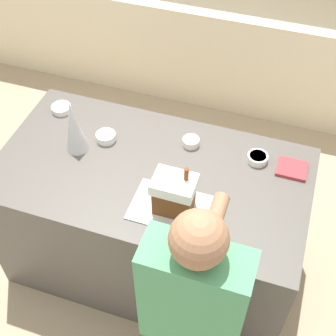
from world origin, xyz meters
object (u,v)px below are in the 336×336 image
at_px(candy_bowl_beside_tree, 258,158).
at_px(person, 192,323).
at_px(candy_bowl_near_tray_left, 61,108).
at_px(cookbook, 292,169).
at_px(baking_tray, 174,208).
at_px(gingerbread_house, 174,194).
at_px(decorative_tree, 74,126).
at_px(candy_bowl_near_tray_right, 106,137).
at_px(candy_bowl_far_left, 191,142).

distance_m(candy_bowl_beside_tree, person, 1.02).
height_order(candy_bowl_near_tray_left, cookbook, candy_bowl_near_tray_left).
bearing_deg(cookbook, baking_tray, -139.18).
xyz_separation_m(gingerbread_house, candy_bowl_near_tray_left, (-0.92, 0.52, -0.10)).
relative_size(decorative_tree, cookbook, 2.04).
bearing_deg(candy_bowl_near_tray_right, decorative_tree, -139.13).
height_order(candy_bowl_far_left, candy_bowl_near_tray_right, candy_bowl_near_tray_right).
bearing_deg(baking_tray, candy_bowl_near_tray_right, 146.13).
bearing_deg(decorative_tree, candy_bowl_near_tray_left, 132.24).
xyz_separation_m(baking_tray, candy_bowl_near_tray_left, (-0.92, 0.52, 0.02)).
distance_m(decorative_tree, candy_bowl_near_tray_right, 0.23).
distance_m(baking_tray, candy_bowl_near_tray_left, 1.05).
height_order(candy_bowl_far_left, candy_bowl_beside_tree, candy_bowl_far_left).
bearing_deg(candy_bowl_near_tray_right, gingerbread_house, -33.85).
bearing_deg(candy_bowl_near_tray_left, candy_bowl_far_left, -2.15).
bearing_deg(cookbook, candy_bowl_near_tray_left, 178.23).
bearing_deg(gingerbread_house, person, -64.08).
bearing_deg(candy_bowl_far_left, gingerbread_house, -83.92).
bearing_deg(baking_tray, candy_bowl_beside_tree, 54.17).
height_order(candy_bowl_beside_tree, cookbook, candy_bowl_beside_tree).
bearing_deg(candy_bowl_beside_tree, candy_bowl_near_tray_right, -172.57).
bearing_deg(cookbook, candy_bowl_far_left, 178.78).
bearing_deg(gingerbread_house, candy_bowl_near_tray_left, 150.60).
height_order(decorative_tree, candy_bowl_far_left, decorative_tree).
bearing_deg(candy_bowl_near_tray_left, baking_tray, -29.41).
distance_m(decorative_tree, candy_bowl_far_left, 0.68).
height_order(gingerbread_house, cookbook, gingerbread_house).
bearing_deg(gingerbread_house, decorative_tree, 159.68).
bearing_deg(candy_bowl_far_left, candy_bowl_near_tray_right, -166.26).
relative_size(candy_bowl_near_tray_right, person, 0.07).
height_order(candy_bowl_near_tray_left, person, person).
height_order(gingerbread_house, candy_bowl_near_tray_right, gingerbread_house).
distance_m(candy_bowl_beside_tree, candy_bowl_near_tray_right, 0.90).
relative_size(baking_tray, decorative_tree, 1.31).
distance_m(baking_tray, candy_bowl_far_left, 0.49).
bearing_deg(baking_tray, decorative_tree, 159.66).
relative_size(decorative_tree, candy_bowl_far_left, 3.45).
bearing_deg(cookbook, gingerbread_house, -139.17).
bearing_deg(gingerbread_house, candy_bowl_far_left, 96.08).
relative_size(gingerbread_house, decorative_tree, 0.87).
bearing_deg(decorative_tree, gingerbread_house, -20.32).
xyz_separation_m(candy_bowl_near_tray_right, candy_bowl_near_tray_left, (-0.37, 0.15, -0.01)).
distance_m(gingerbread_house, decorative_tree, 0.72).
relative_size(candy_bowl_far_left, candy_bowl_near_tray_left, 0.80).
height_order(candy_bowl_near_tray_right, person, person).
bearing_deg(candy_bowl_near_tray_right, person, -48.13).
height_order(decorative_tree, cookbook, decorative_tree).
xyz_separation_m(baking_tray, gingerbread_house, (0.00, 0.00, 0.12)).
relative_size(candy_bowl_beside_tree, cookbook, 0.70).
bearing_deg(candy_bowl_near_tray_left, person, -41.67).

